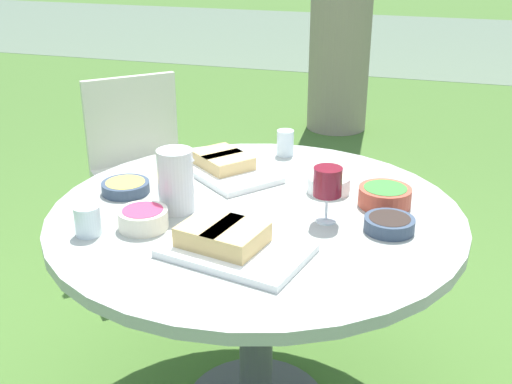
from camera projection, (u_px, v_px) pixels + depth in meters
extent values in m
cube|color=#6B7F5B|center=(413.00, 40.00, 8.84)|extent=(40.00, 4.76, 0.01)
cylinder|color=#4C4C51|center=(256.00, 317.00, 2.08)|extent=(0.11, 0.11, 0.70)
cylinder|color=#9EA399|center=(256.00, 216.00, 1.93)|extent=(1.24, 1.24, 0.03)
cube|color=beige|center=(148.00, 179.00, 2.95)|extent=(0.61, 0.61, 0.04)
cube|color=beige|center=(132.00, 120.00, 3.02)|extent=(0.34, 0.32, 0.42)
cylinder|color=beige|center=(122.00, 250.00, 2.81)|extent=(0.03, 0.03, 0.43)
cylinder|color=beige|center=(204.00, 232.00, 2.97)|extent=(0.03, 0.03, 0.43)
cylinder|color=beige|center=(101.00, 218.00, 3.12)|extent=(0.03, 0.03, 0.43)
cylinder|color=beige|center=(176.00, 203.00, 3.28)|extent=(0.03, 0.03, 0.43)
cylinder|color=silver|center=(176.00, 181.00, 1.89)|extent=(0.11, 0.11, 0.19)
cone|color=silver|center=(190.00, 157.00, 1.84)|extent=(0.03, 0.03, 0.02)
cylinder|color=silver|center=(326.00, 220.00, 1.86)|extent=(0.06, 0.06, 0.01)
cylinder|color=silver|center=(326.00, 207.00, 1.84)|extent=(0.01, 0.01, 0.08)
cylinder|color=maroon|center=(328.00, 182.00, 1.81)|extent=(0.08, 0.08, 0.08)
cube|color=white|center=(229.00, 172.00, 2.19)|extent=(0.41, 0.39, 0.02)
cube|color=tan|center=(216.00, 157.00, 2.24)|extent=(0.19, 0.19, 0.04)
cube|color=tan|center=(228.00, 163.00, 2.18)|extent=(0.19, 0.19, 0.04)
cube|color=white|center=(236.00, 250.00, 1.67)|extent=(0.41, 0.32, 0.02)
cube|color=tan|center=(209.00, 231.00, 1.69)|extent=(0.16, 0.18, 0.05)
cube|color=tan|center=(236.00, 238.00, 1.66)|extent=(0.16, 0.18, 0.05)
cylinder|color=#334256|center=(126.00, 187.00, 2.04)|extent=(0.15, 0.15, 0.04)
cylinder|color=#E0C147|center=(125.00, 184.00, 2.04)|extent=(0.12, 0.12, 0.02)
cylinder|color=#B74733|center=(385.00, 197.00, 1.95)|extent=(0.16, 0.16, 0.06)
cylinder|color=#387533|center=(385.00, 191.00, 1.94)|extent=(0.13, 0.13, 0.03)
cylinder|color=#334256|center=(389.00, 224.00, 1.79)|extent=(0.14, 0.14, 0.04)
cylinder|color=#2D231E|center=(390.00, 221.00, 1.79)|extent=(0.12, 0.12, 0.02)
cylinder|color=beige|center=(143.00, 219.00, 1.81)|extent=(0.14, 0.14, 0.05)
cylinder|color=#D6385B|center=(143.00, 214.00, 1.80)|extent=(0.12, 0.12, 0.02)
cylinder|color=white|center=(329.00, 184.00, 2.05)|extent=(0.14, 0.14, 0.05)
cylinder|color=silver|center=(329.00, 180.00, 2.04)|extent=(0.11, 0.11, 0.02)
cylinder|color=silver|center=(285.00, 143.00, 2.36)|extent=(0.06, 0.06, 0.09)
cylinder|color=silver|center=(88.00, 220.00, 1.76)|extent=(0.07, 0.07, 0.09)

